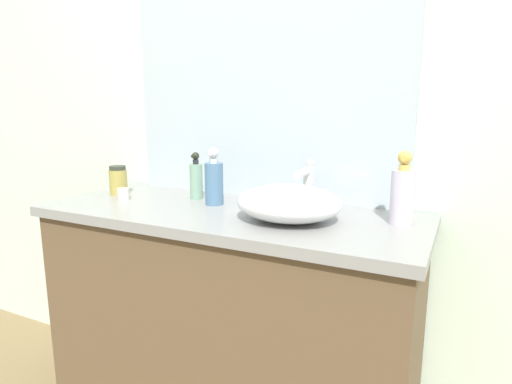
# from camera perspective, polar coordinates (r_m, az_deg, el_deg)

# --- Properties ---
(bathroom_wall_rear) EXTENTS (6.00, 0.06, 2.60)m
(bathroom_wall_rear) POSITION_cam_1_polar(r_m,az_deg,el_deg) (1.71, 4.05, 12.30)
(bathroom_wall_rear) COLOR silver
(bathroom_wall_rear) RESTS_ON ground
(vanity_counter) EXTENTS (1.35, 0.54, 0.91)m
(vanity_counter) POSITION_cam_1_polar(r_m,az_deg,el_deg) (1.68, -3.57, -17.62)
(vanity_counter) COLOR brown
(vanity_counter) RESTS_ON ground
(wall_mirror_panel) EXTENTS (1.15, 0.01, 0.94)m
(wall_mirror_panel) POSITION_cam_1_polar(r_m,az_deg,el_deg) (1.71, 0.72, 15.09)
(wall_mirror_panel) COLOR #B2BCC6
(wall_mirror_panel) RESTS_ON vanity_counter
(sink_basin) EXTENTS (0.34, 0.30, 0.11)m
(sink_basin) POSITION_cam_1_polar(r_m,az_deg,el_deg) (1.37, 4.37, -1.44)
(sink_basin) COLOR silver
(sink_basin) RESTS_ON vanity_counter
(faucet) EXTENTS (0.03, 0.14, 0.18)m
(faucet) POSITION_cam_1_polar(r_m,az_deg,el_deg) (1.51, 6.71, 1.43)
(faucet) COLOR silver
(faucet) RESTS_ON vanity_counter
(soap_dispenser) EXTENTS (0.07, 0.07, 0.23)m
(soap_dispenser) POSITION_cam_1_polar(r_m,az_deg,el_deg) (1.39, 18.84, -0.20)
(soap_dispenser) COLOR silver
(soap_dispenser) RESTS_ON vanity_counter
(lotion_bottle) EXTENTS (0.05, 0.05, 0.18)m
(lotion_bottle) POSITION_cam_1_polar(r_m,az_deg,el_deg) (1.70, -7.93, 1.69)
(lotion_bottle) COLOR gray
(lotion_bottle) RESTS_ON vanity_counter
(perfume_bottle) EXTENTS (0.07, 0.07, 0.21)m
(perfume_bottle) POSITION_cam_1_polar(r_m,az_deg,el_deg) (1.59, -5.59, 1.49)
(perfume_bottle) COLOR #4A6F93
(perfume_bottle) RESTS_ON vanity_counter
(spray_can) EXTENTS (0.07, 0.07, 0.12)m
(spray_can) POSITION_cam_1_polar(r_m,az_deg,el_deg) (1.86, -17.79, 1.47)
(spray_can) COLOR #A69344
(spray_can) RESTS_ON vanity_counter
(candle_jar) EXTENTS (0.04, 0.04, 0.05)m
(candle_jar) POSITION_cam_1_polar(r_m,az_deg,el_deg) (1.76, -17.17, -0.25)
(candle_jar) COLOR silver
(candle_jar) RESTS_ON vanity_counter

